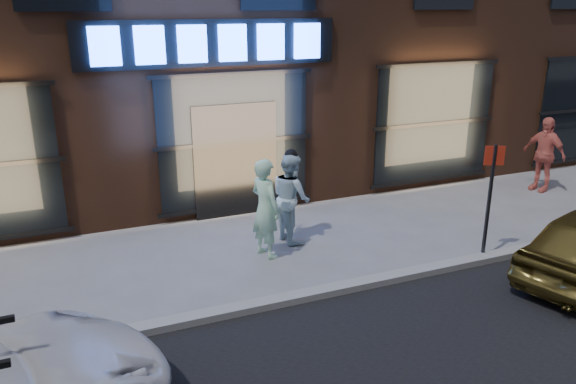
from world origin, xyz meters
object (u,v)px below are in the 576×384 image
(man_cap, at_px, (291,197))
(passerby, at_px, (544,154))
(sign_post, at_px, (490,192))
(man_bowtie, at_px, (265,208))

(man_cap, distance_m, passerby, 6.80)
(sign_post, bearing_deg, man_cap, 167.95)
(passerby, xyz_separation_m, sign_post, (-3.95, -2.58, 0.36))
(passerby, bearing_deg, man_cap, -99.14)
(man_bowtie, bearing_deg, man_cap, -73.24)
(man_bowtie, xyz_separation_m, man_cap, (0.70, 0.51, -0.05))
(passerby, height_order, sign_post, sign_post)
(sign_post, bearing_deg, passerby, 57.88)
(man_bowtie, height_order, sign_post, sign_post)
(man_cap, height_order, passerby, passerby)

